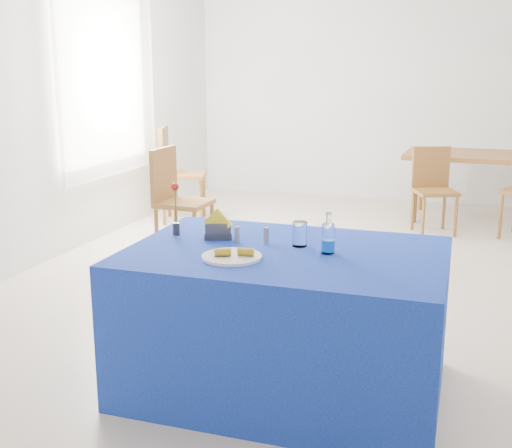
{
  "coord_description": "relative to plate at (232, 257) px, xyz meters",
  "views": [
    {
      "loc": [
        0.97,
        -4.88,
        1.65
      ],
      "look_at": [
        0.02,
        -1.98,
        0.92
      ],
      "focal_mm": 45.0,
      "sensor_mm": 36.0,
      "label": 1
    }
  ],
  "objects": [
    {
      "name": "drinking_glass",
      "position": [
        0.26,
        0.32,
        0.06
      ],
      "size": [
        0.08,
        0.08,
        0.13
      ],
      "primitive_type": "cylinder",
      "color": "white",
      "rests_on": "blue_table"
    },
    {
      "name": "floor",
      "position": [
        0.08,
        2.07,
        -0.77
      ],
      "size": [
        7.0,
        7.0,
        0.0
      ],
      "primitive_type": "plane",
      "color": "#C1B1A0",
      "rests_on": "ground"
    },
    {
      "name": "plate",
      "position": [
        0.0,
        0.0,
        0.0
      ],
      "size": [
        0.29,
        0.29,
        0.01
      ],
      "primitive_type": "cylinder",
      "color": "silver",
      "rests_on": "blue_table"
    },
    {
      "name": "water_bottle",
      "position": [
        0.43,
        0.23,
        0.06
      ],
      "size": [
        0.07,
        0.07,
        0.21
      ],
      "color": "white",
      "rests_on": "blue_table"
    },
    {
      "name": "banana_pieces",
      "position": [
        0.02,
        -0.01,
        0.03
      ],
      "size": [
        0.19,
        0.1,
        0.04
      ],
      "color": "yellow",
      "rests_on": "plate"
    },
    {
      "name": "chair_win_b",
      "position": [
        -1.99,
        3.59,
        -0.16
      ],
      "size": [
        0.59,
        0.59,
        1.05
      ],
      "rotation": [
        0.0,
        0.0,
        1.89
      ],
      "color": "brown",
      "rests_on": "floor"
    },
    {
      "name": "pepper_shaker",
      "position": [
        0.08,
        0.32,
        0.04
      ],
      "size": [
        0.03,
        0.03,
        0.08
      ],
      "primitive_type": "cylinder",
      "color": "slate",
      "rests_on": "blue_table"
    },
    {
      "name": "napkin_holder",
      "position": [
        -0.19,
        0.32,
        0.04
      ],
      "size": [
        0.16,
        0.1,
        0.17
      ],
      "color": "#37373C",
      "rests_on": "blue_table"
    },
    {
      "name": "curtain",
      "position": [
        -2.32,
        2.87,
        0.78
      ],
      "size": [
        0.04,
        1.75,
        1.85
      ],
      "primitive_type": "cube",
      "color": "white",
      "rests_on": "room_shell"
    },
    {
      "name": "oak_table",
      "position": [
        1.16,
        4.66,
        -0.09
      ],
      "size": [
        1.55,
        1.03,
        0.76
      ],
      "color": "#945A2B",
      "rests_on": "floor"
    },
    {
      "name": "rose_vase",
      "position": [
        -0.45,
        0.33,
        0.13
      ],
      "size": [
        0.04,
        0.04,
        0.29
      ],
      "color": "#242529",
      "rests_on": "blue_table"
    },
    {
      "name": "chair_win_a",
      "position": [
        -1.42,
        2.36,
        -0.2
      ],
      "size": [
        0.45,
        0.45,
        0.98
      ],
      "rotation": [
        0.0,
        0.0,
        1.54
      ],
      "color": "brown",
      "rests_on": "floor"
    },
    {
      "name": "salt_shaker",
      "position": [
        -0.08,
        0.29,
        0.04
      ],
      "size": [
        0.03,
        0.03,
        0.08
      ],
      "primitive_type": "cylinder",
      "color": "gray",
      "rests_on": "blue_table"
    },
    {
      "name": "chair_bg_left",
      "position": [
        0.75,
        3.97,
        -0.26
      ],
      "size": [
        0.51,
        0.51,
        0.88
      ],
      "rotation": [
        0.0,
        0.0,
        0.39
      ],
      "color": "brown",
      "rests_on": "floor"
    },
    {
      "name": "window_pane",
      "position": [
        -2.39,
        2.87,
        0.78
      ],
      "size": [
        0.04,
        1.5,
        1.6
      ],
      "primitive_type": "cube",
      "color": "white",
      "rests_on": "room_shell"
    },
    {
      "name": "blue_table",
      "position": [
        0.21,
        0.22,
        -0.39
      ],
      "size": [
        1.6,
        1.1,
        0.76
      ],
      "color": "navy",
      "rests_on": "floor"
    },
    {
      "name": "room_shell",
      "position": [
        0.08,
        2.07,
        0.98
      ],
      "size": [
        7.0,
        7.0,
        7.0
      ],
      "color": "silver",
      "rests_on": "ground"
    }
  ]
}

